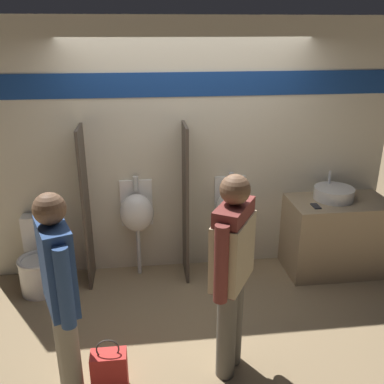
{
  "coord_description": "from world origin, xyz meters",
  "views": [
    {
      "loc": [
        -0.48,
        -3.78,
        2.58
      ],
      "look_at": [
        0.0,
        0.17,
        1.05
      ],
      "focal_mm": 40.0,
      "sensor_mm": 36.0,
      "label": 1
    }
  ],
  "objects_px": {
    "toilet": "(39,262)",
    "shopping_bag": "(110,372)",
    "urinal_far": "(231,208)",
    "sink_basin": "(334,193)",
    "person_with_lanyard": "(60,292)",
    "urinal_near_counter": "(137,212)",
    "person_in_vest": "(232,264)",
    "cell_phone": "(316,206)"
  },
  "relations": [
    {
      "from": "toilet",
      "to": "shopping_bag",
      "type": "distance_m",
      "value": 1.71
    },
    {
      "from": "urinal_far",
      "to": "shopping_bag",
      "type": "xyz_separation_m",
      "value": [
        -1.26,
        -1.68,
        -0.55
      ]
    },
    {
      "from": "toilet",
      "to": "shopping_bag",
      "type": "bearing_deg",
      "value": -62.0
    },
    {
      "from": "sink_basin",
      "to": "person_with_lanyard",
      "type": "relative_size",
      "value": 0.26
    },
    {
      "from": "urinal_near_counter",
      "to": "shopping_bag",
      "type": "xyz_separation_m",
      "value": [
        -0.23,
        -1.68,
        -0.55
      ]
    },
    {
      "from": "sink_basin",
      "to": "person_with_lanyard",
      "type": "bearing_deg",
      "value": -149.81
    },
    {
      "from": "urinal_far",
      "to": "person_in_vest",
      "type": "xyz_separation_m",
      "value": [
        -0.32,
        -1.54,
        0.22
      ]
    },
    {
      "from": "person_in_vest",
      "to": "shopping_bag",
      "type": "bearing_deg",
      "value": 129.58
    },
    {
      "from": "urinal_far",
      "to": "shopping_bag",
      "type": "relative_size",
      "value": 2.31
    },
    {
      "from": "person_in_vest",
      "to": "toilet",
      "type": "bearing_deg",
      "value": 82.67
    },
    {
      "from": "sink_basin",
      "to": "toilet",
      "type": "height_order",
      "value": "sink_basin"
    },
    {
      "from": "toilet",
      "to": "person_with_lanyard",
      "type": "xyz_separation_m",
      "value": [
        0.52,
        -1.48,
        0.6
      ]
    },
    {
      "from": "sink_basin",
      "to": "person_in_vest",
      "type": "distance_m",
      "value": 2.01
    },
    {
      "from": "toilet",
      "to": "shopping_bag",
      "type": "xyz_separation_m",
      "value": [
        0.8,
        -1.51,
        -0.11
      ]
    },
    {
      "from": "urinal_near_counter",
      "to": "person_with_lanyard",
      "type": "xyz_separation_m",
      "value": [
        -0.51,
        -1.66,
        0.16
      ]
    },
    {
      "from": "sink_basin",
      "to": "toilet",
      "type": "xyz_separation_m",
      "value": [
        -3.16,
        -0.05,
        -0.61
      ]
    },
    {
      "from": "person_in_vest",
      "to": "shopping_bag",
      "type": "xyz_separation_m",
      "value": [
        -0.93,
        -0.14,
        -0.77
      ]
    },
    {
      "from": "shopping_bag",
      "to": "sink_basin",
      "type": "bearing_deg",
      "value": 33.55
    },
    {
      "from": "urinal_far",
      "to": "shopping_bag",
      "type": "height_order",
      "value": "urinal_far"
    },
    {
      "from": "cell_phone",
      "to": "shopping_bag",
      "type": "relative_size",
      "value": 0.29
    },
    {
      "from": "cell_phone",
      "to": "shopping_bag",
      "type": "xyz_separation_m",
      "value": [
        -2.09,
        -1.38,
        -0.66
      ]
    },
    {
      "from": "cell_phone",
      "to": "toilet",
      "type": "xyz_separation_m",
      "value": [
        -2.89,
        0.13,
        -0.55
      ]
    },
    {
      "from": "urinal_far",
      "to": "person_with_lanyard",
      "type": "bearing_deg",
      "value": -132.96
    },
    {
      "from": "cell_phone",
      "to": "person_in_vest",
      "type": "height_order",
      "value": "person_in_vest"
    },
    {
      "from": "cell_phone",
      "to": "urinal_near_counter",
      "type": "relative_size",
      "value": 0.13
    },
    {
      "from": "person_in_vest",
      "to": "person_with_lanyard",
      "type": "xyz_separation_m",
      "value": [
        -1.22,
        -0.12,
        -0.07
      ]
    },
    {
      "from": "person_with_lanyard",
      "to": "shopping_bag",
      "type": "bearing_deg",
      "value": -115.23
    },
    {
      "from": "sink_basin",
      "to": "person_with_lanyard",
      "type": "xyz_separation_m",
      "value": [
        -2.64,
        -1.54,
        -0.01
      ]
    },
    {
      "from": "toilet",
      "to": "person_with_lanyard",
      "type": "bearing_deg",
      "value": -70.8
    },
    {
      "from": "toilet",
      "to": "person_with_lanyard",
      "type": "relative_size",
      "value": 0.55
    },
    {
      "from": "urinal_far",
      "to": "person_in_vest",
      "type": "height_order",
      "value": "person_in_vest"
    },
    {
      "from": "cell_phone",
      "to": "urinal_far",
      "type": "relative_size",
      "value": 0.13
    },
    {
      "from": "sink_basin",
      "to": "person_in_vest",
      "type": "xyz_separation_m",
      "value": [
        -1.43,
        -1.42,
        0.06
      ]
    },
    {
      "from": "urinal_far",
      "to": "shopping_bag",
      "type": "bearing_deg",
      "value": -126.77
    },
    {
      "from": "toilet",
      "to": "person_in_vest",
      "type": "distance_m",
      "value": 2.31
    },
    {
      "from": "sink_basin",
      "to": "cell_phone",
      "type": "bearing_deg",
      "value": -145.85
    },
    {
      "from": "person_in_vest",
      "to": "person_with_lanyard",
      "type": "bearing_deg",
      "value": 126.4
    },
    {
      "from": "urinal_far",
      "to": "person_with_lanyard",
      "type": "relative_size",
      "value": 0.69
    },
    {
      "from": "toilet",
      "to": "person_in_vest",
      "type": "relative_size",
      "value": 0.54
    },
    {
      "from": "urinal_near_counter",
      "to": "toilet",
      "type": "relative_size",
      "value": 1.26
    },
    {
      "from": "cell_phone",
      "to": "urinal_near_counter",
      "type": "bearing_deg",
      "value": 170.74
    },
    {
      "from": "person_with_lanyard",
      "to": "cell_phone",
      "type": "bearing_deg",
      "value": -80.48
    }
  ]
}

